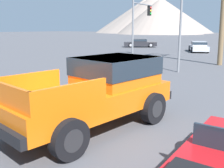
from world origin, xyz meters
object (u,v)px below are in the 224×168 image
orange_pickup_truck (101,87)px  parked_car_silver (199,47)px  traffic_light_crosswalk (141,18)px  parked_car_dark (140,43)px

orange_pickup_truck → parked_car_silver: (-4.26, 24.88, -0.47)m
traffic_light_crosswalk → parked_car_silver: bearing=-18.0°
orange_pickup_truck → traffic_light_crosswalk: traffic_light_crosswalk is taller
orange_pickup_truck → traffic_light_crosswalk: 17.74m
parked_car_silver → traffic_light_crosswalk: bearing=-131.3°
orange_pickup_truck → traffic_light_crosswalk: bearing=124.3°
orange_pickup_truck → parked_car_silver: bearing=110.0°
parked_car_silver → traffic_light_crosswalk: 9.72m
parked_car_dark → parked_car_silver: size_ratio=1.03×
parked_car_dark → traffic_light_crosswalk: 13.62m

